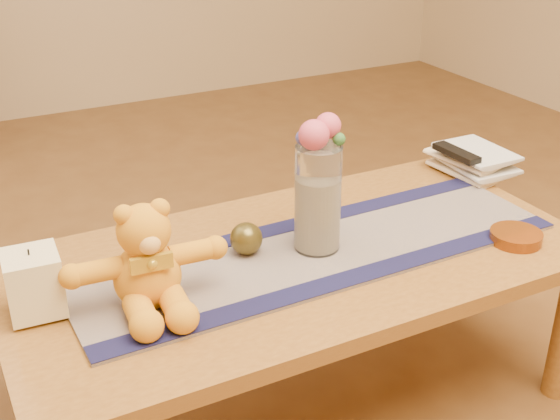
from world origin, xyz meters
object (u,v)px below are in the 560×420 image
book_bottom (451,175)px  amber_dish (516,237)px  tv_remote (456,153)px  glass_vase (318,199)px  pillar_candle (34,283)px  bronze_ball (246,239)px  teddy_bear (146,256)px

book_bottom → amber_dish: amber_dish is taller
book_bottom → amber_dish: size_ratio=1.74×
tv_remote → glass_vase: bearing=-164.9°
book_bottom → glass_vase: bearing=-167.0°
pillar_candle → bronze_ball: bearing=2.2°
glass_vase → bronze_ball: 0.19m
glass_vase → amber_dish: glass_vase is taller
amber_dish → book_bottom: bearing=73.4°
teddy_bear → book_bottom: size_ratio=1.47×
glass_vase → book_bottom: 0.62m
teddy_bear → pillar_candle: teddy_bear is taller
pillar_candle → book_bottom: bearing=7.4°
teddy_bear → amber_dish: (0.89, -0.15, -0.10)m
amber_dish → tv_remote: bearing=72.9°
glass_vase → teddy_bear: bearing=-174.5°
tv_remote → amber_dish: 0.40m
bronze_ball → amber_dish: (0.62, -0.24, -0.03)m
glass_vase → book_bottom: size_ratio=1.17×
pillar_candle → bronze_ball: (0.49, 0.02, -0.03)m
bronze_ball → amber_dish: bearing=-21.4°
book_bottom → teddy_bear: bearing=-172.4°
teddy_bear → bronze_ball: size_ratio=4.19×
bronze_ball → tv_remote: tv_remote is taller
glass_vase → book_bottom: glass_vase is taller
glass_vase → amber_dish: size_ratio=2.03×
glass_vase → tv_remote: (0.57, 0.18, -0.05)m
pillar_candle → glass_vase: (0.65, -0.03, 0.06)m
teddy_bear → pillar_candle: (-0.22, 0.07, -0.04)m
bronze_ball → tv_remote: (0.74, 0.13, 0.04)m
book_bottom → tv_remote: tv_remote is taller
bronze_ball → pillar_candle: bearing=-177.8°
bronze_ball → book_bottom: size_ratio=0.35×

